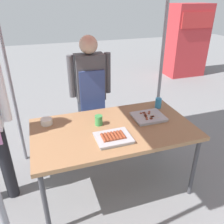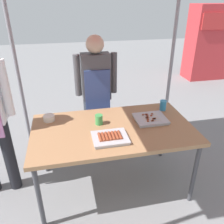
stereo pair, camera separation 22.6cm
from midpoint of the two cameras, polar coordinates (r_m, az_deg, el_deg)
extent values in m
plane|color=slate|center=(2.76, -2.12, -17.45)|extent=(18.00, 18.00, 0.00)
cube|color=#9E724C|center=(2.30, -2.42, -4.38)|extent=(1.60, 0.90, 0.04)
cylinder|color=#3F3F44|center=(2.19, -19.32, -21.00)|extent=(0.04, 0.04, 0.71)
cylinder|color=#3F3F44|center=(2.52, 17.25, -13.10)|extent=(0.04, 0.04, 0.71)
cylinder|color=#3F3F44|center=(2.78, -19.62, -9.27)|extent=(0.04, 0.04, 0.71)
cylinder|color=#3F3F44|center=(3.05, 9.10, -4.43)|extent=(0.04, 0.04, 0.71)
cylinder|color=gray|center=(2.84, -26.49, 8.36)|extent=(0.04, 0.04, 2.31)
cylinder|color=gray|center=(3.17, 10.25, 12.48)|extent=(0.04, 0.04, 2.31)
cube|color=#ADADB2|center=(2.11, -2.78, -6.71)|extent=(0.31, 0.25, 0.02)
cube|color=#ADADB2|center=(2.10, -2.79, -6.34)|extent=(0.32, 0.26, 0.01)
cylinder|color=brown|center=(2.08, -5.27, -6.58)|extent=(0.03, 0.14, 0.03)
cylinder|color=brown|center=(2.08, -4.44, -6.44)|extent=(0.03, 0.14, 0.03)
cylinder|color=brown|center=(2.09, -3.62, -6.30)|extent=(0.03, 0.14, 0.03)
cylinder|color=brown|center=(2.10, -2.80, -6.16)|extent=(0.03, 0.14, 0.03)
cylinder|color=brown|center=(2.10, -1.99, -6.02)|extent=(0.03, 0.14, 0.03)
cylinder|color=brown|center=(2.11, -1.18, -5.88)|extent=(0.03, 0.14, 0.03)
cylinder|color=brown|center=(2.12, -0.38, -5.74)|extent=(0.03, 0.14, 0.03)
cube|color=#ADADB2|center=(2.47, 6.46, -1.41)|extent=(0.32, 0.27, 0.02)
cube|color=#ADADB2|center=(2.46, 6.48, -1.08)|extent=(0.33, 0.28, 0.01)
cylinder|color=tan|center=(2.41, 7.19, -1.76)|extent=(0.18, 0.01, 0.01)
cube|color=brown|center=(2.41, 7.17, -1.77)|extent=(0.02, 0.02, 0.02)
cube|color=brown|center=(2.38, 5.98, -1.97)|extent=(0.02, 0.02, 0.02)
cube|color=brown|center=(2.40, 6.95, -1.81)|extent=(0.02, 0.02, 0.02)
cylinder|color=tan|center=(2.43, 6.84, -1.38)|extent=(0.18, 0.01, 0.01)
cube|color=brown|center=(2.45, 7.56, -1.26)|extent=(0.02, 0.02, 0.02)
cube|color=brown|center=(2.44, 7.17, -1.32)|extent=(0.02, 0.02, 0.02)
cube|color=brown|center=(2.44, 7.37, -1.29)|extent=(0.02, 0.02, 0.02)
cube|color=brown|center=(2.42, 5.90, -1.54)|extent=(0.02, 0.02, 0.02)
cylinder|color=tan|center=(2.46, 6.49, -1.00)|extent=(0.18, 0.01, 0.01)
cube|color=brown|center=(2.45, 5.63, -1.14)|extent=(0.02, 0.02, 0.02)
cube|color=brown|center=(2.45, 5.58, -1.15)|extent=(0.02, 0.02, 0.02)
cube|color=brown|center=(2.45, 5.87, -1.10)|extent=(0.02, 0.02, 0.02)
cylinder|color=tan|center=(2.49, 6.15, -0.63)|extent=(0.18, 0.01, 0.01)
cube|color=brown|center=(2.48, 5.69, -0.71)|extent=(0.02, 0.02, 0.02)
cube|color=brown|center=(2.50, 6.59, -0.56)|extent=(0.02, 0.02, 0.02)
cylinder|color=tan|center=(2.52, 5.82, -0.27)|extent=(0.18, 0.01, 0.01)
cube|color=brown|center=(2.54, 6.75, -0.13)|extent=(0.02, 0.02, 0.02)
cube|color=brown|center=(2.50, 4.60, -0.47)|extent=(0.02, 0.02, 0.02)
cube|color=brown|center=(2.51, 5.47, -0.33)|extent=(0.02, 0.02, 0.02)
cube|color=brown|center=(2.51, 5.26, -0.36)|extent=(0.02, 0.02, 0.02)
cylinder|color=silver|center=(2.47, -18.48, -2.33)|extent=(0.12, 0.12, 0.06)
cylinder|color=#338CBF|center=(2.70, 9.09, 2.16)|extent=(0.07, 0.07, 0.12)
cylinder|color=#3F994C|center=(2.33, -6.11, -2.13)|extent=(0.08, 0.08, 0.10)
cylinder|color=#333842|center=(3.06, -9.10, -3.63)|extent=(0.12, 0.12, 0.78)
cylinder|color=#333842|center=(3.09, -5.09, -3.01)|extent=(0.12, 0.12, 0.78)
cube|color=#4C4C51|center=(2.80, -7.85, 8.52)|extent=(0.34, 0.20, 0.55)
cube|color=#384C8C|center=(2.74, -7.22, 5.11)|extent=(0.30, 0.02, 0.50)
cylinder|color=#4C4C51|center=(2.76, -12.41, 8.48)|extent=(0.08, 0.08, 0.50)
cylinder|color=#4C4C51|center=(2.84, -3.47, 9.55)|extent=(0.08, 0.08, 0.50)
sphere|color=#D8B293|center=(2.70, -8.38, 16.19)|extent=(0.21, 0.21, 0.21)
cylinder|color=black|center=(2.64, -27.11, -11.39)|extent=(0.12, 0.12, 0.84)
cylinder|color=white|center=(2.27, -28.33, 4.12)|extent=(0.08, 0.08, 0.54)
cube|color=#C63338|center=(6.40, 17.13, 16.45)|extent=(0.96, 0.56, 1.76)
cube|color=red|center=(6.09, 19.52, 20.70)|extent=(0.86, 0.03, 0.36)
camera|label=1|loc=(0.11, -92.86, -1.46)|focal=36.84mm
camera|label=2|loc=(0.11, 87.14, 1.46)|focal=36.84mm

